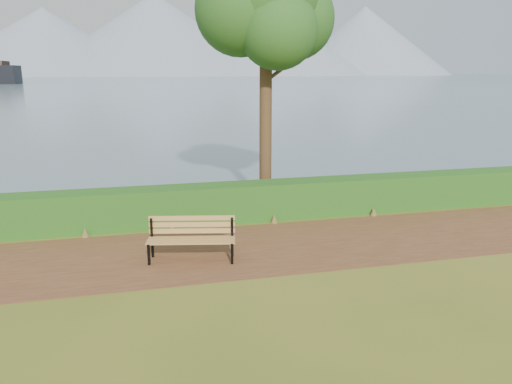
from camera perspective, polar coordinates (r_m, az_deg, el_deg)
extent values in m
plane|color=#50611B|center=(11.11, -2.99, -7.22)|extent=(140.00, 140.00, 0.00)
cube|color=#58311E|center=(11.38, -3.28, -6.67)|extent=(40.00, 3.40, 0.01)
cube|color=#174914|center=(13.39, -5.15, -1.33)|extent=(32.00, 0.85, 1.00)
cube|color=slate|center=(270.23, -13.87, 12.51)|extent=(700.00, 510.00, 0.00)
cone|color=gray|center=(409.82, -22.95, 15.50)|extent=(160.00, 160.00, 48.00)
cone|color=gray|center=(416.65, -11.42, 17.20)|extent=(190.00, 190.00, 62.00)
cone|color=gray|center=(425.71, 1.37, 16.57)|extent=(170.00, 170.00, 50.00)
cone|color=gray|center=(466.87, 12.22, 16.52)|extent=(150.00, 150.00, 58.00)
cone|color=gray|center=(440.47, -15.53, 15.02)|extent=(120.00, 120.00, 35.00)
cone|color=gray|center=(461.23, 5.50, 15.67)|extent=(130.00, 130.00, 40.00)
cube|color=black|center=(10.70, -12.15, -7.03)|extent=(0.06, 0.07, 0.46)
cube|color=black|center=(11.05, -11.79, -5.17)|extent=(0.06, 0.07, 0.89)
cube|color=black|center=(10.84, -11.99, -5.61)|extent=(0.16, 0.54, 0.05)
cube|color=black|center=(10.53, -2.75, -7.07)|extent=(0.06, 0.07, 0.46)
cube|color=black|center=(10.88, -2.73, -5.18)|extent=(0.06, 0.07, 0.89)
cube|color=black|center=(10.67, -2.75, -5.63)|extent=(0.16, 0.54, 0.05)
cube|color=#AA7A42|center=(10.53, -7.51, -5.83)|extent=(1.84, 0.48, 0.04)
cube|color=#AA7A42|center=(10.65, -7.44, -5.60)|extent=(1.84, 0.48, 0.04)
cube|color=#AA7A42|center=(10.77, -7.38, -5.37)|extent=(1.84, 0.48, 0.04)
cube|color=#AA7A42|center=(10.90, -7.31, -5.14)|extent=(1.84, 0.48, 0.04)
cube|color=#AA7A42|center=(10.91, -7.30, -4.42)|extent=(1.83, 0.43, 0.11)
cube|color=#AA7A42|center=(10.87, -7.33, -3.70)|extent=(1.83, 0.43, 0.11)
cube|color=#AA7A42|center=(10.83, -7.35, -2.97)|extent=(1.83, 0.43, 0.11)
cylinder|color=#3B2918|center=(14.63, 1.12, 10.85)|extent=(0.36, 0.36, 6.47)
sphere|color=#174617|center=(15.03, 4.32, 19.12)|extent=(2.33, 2.33, 2.33)
sphere|color=#174617|center=(14.48, -1.80, 20.07)|extent=(2.51, 2.51, 2.51)
sphere|color=#174617|center=(14.05, 2.51, 18.05)|extent=(2.16, 2.16, 2.16)
cylinder|color=#3B2918|center=(14.72, 2.69, 13.65)|extent=(0.94, 0.11, 0.71)
cylinder|color=#3B2918|center=(14.62, -0.37, 15.43)|extent=(0.73, 0.34, 0.65)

